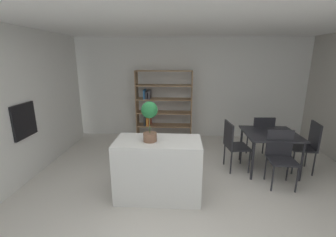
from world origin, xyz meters
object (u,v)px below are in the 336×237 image
built_in_oven (24,120)px  dining_chair_island_side (233,142)px  open_bookshelf (161,106)px  potted_plant_on_island (150,117)px  kitchen_island (158,169)px  dining_chair_near (281,153)px  dining_chair_window_side (308,143)px  dining_table (270,137)px  dining_chair_far (261,134)px

built_in_oven → dining_chair_island_side: size_ratio=0.62×
open_bookshelf → potted_plant_on_island: bearing=-88.7°
kitchen_island → built_in_oven: bearing=169.9°
open_bookshelf → dining_chair_near: bearing=-44.0°
kitchen_island → dining_chair_window_side: 2.90m
dining_chair_window_side → dining_chair_near: (-0.69, -0.48, -0.02)m
built_in_oven → kitchen_island: built_in_oven is taller
dining_table → dining_chair_far: bearing=89.6°
dining_table → dining_chair_island_side: bearing=-178.9°
dining_chair_island_side → dining_chair_window_side: size_ratio=0.98×
potted_plant_on_island → dining_chair_window_side: (2.84, 1.02, -0.72)m
dining_table → dining_chair_window_side: (0.70, -0.01, -0.10)m
dining_table → dining_chair_island_side: (-0.70, -0.01, -0.11)m
kitchen_island → dining_chair_window_side: (2.73, 0.98, 0.11)m
dining_chair_far → dining_chair_near: bearing=88.1°
built_in_oven → kitchen_island: 2.44m
kitchen_island → potted_plant_on_island: potted_plant_on_island is taller
dining_table → dining_chair_far: size_ratio=1.02×
kitchen_island → potted_plant_on_island: (-0.11, -0.04, 0.83)m
kitchen_island → dining_chair_island_side: bearing=36.3°
dining_table → potted_plant_on_island: bearing=-154.3°
dining_table → dining_chair_window_side: dining_chair_window_side is taller
dining_chair_near → kitchen_island: bearing=-163.4°
open_bookshelf → dining_chair_near: size_ratio=1.94×
built_in_oven → open_bookshelf: open_bookshelf is taller
open_bookshelf → dining_chair_far: size_ratio=1.91×
built_in_oven → potted_plant_on_island: bearing=-11.6°
built_in_oven → dining_chair_far: size_ratio=0.62×
potted_plant_on_island → dining_table: (2.14, 1.03, -0.62)m
built_in_oven → dining_chair_far: bearing=13.7°
kitchen_island → open_bookshelf: size_ratio=0.71×
kitchen_island → dining_chair_island_side: (1.33, 0.98, 0.10)m
built_in_oven → potted_plant_on_island: potted_plant_on_island is taller
built_in_oven → dining_table: 4.41m
open_bookshelf → dining_table: bearing=-36.7°
open_bookshelf → dining_chair_window_side: bearing=-29.7°
dining_chair_island_side → dining_chair_far: size_ratio=1.00×
dining_chair_near → dining_table: bearing=93.3°
kitchen_island → open_bookshelf: bearing=93.7°
dining_chair_island_side → dining_chair_far: 0.86m
built_in_oven → dining_chair_far: 4.52m
kitchen_island → dining_chair_far: size_ratio=1.36×
kitchen_island → dining_chair_near: 2.10m
built_in_oven → dining_chair_window_side: 5.11m
dining_chair_window_side → dining_chair_far: (-0.70, 0.50, -0.02)m
dining_chair_far → dining_chair_island_side: bearing=33.7°
dining_chair_window_side → kitchen_island: bearing=-62.9°
kitchen_island → dining_chair_island_side: dining_chair_island_side is taller
kitchen_island → dining_chair_far: bearing=36.1°
dining_table → dining_chair_near: bearing=-89.4°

